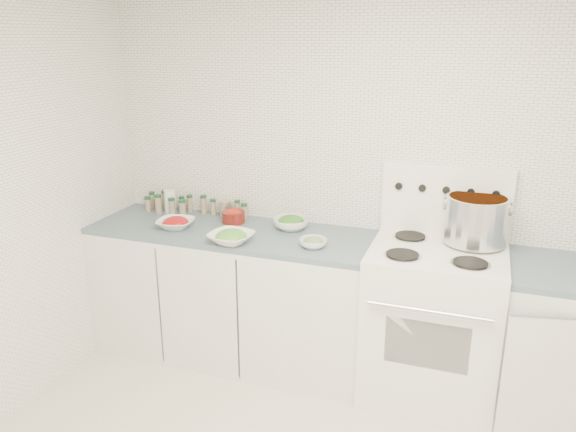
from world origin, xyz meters
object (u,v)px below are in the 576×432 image
object	(u,v)px
stove	(433,318)
bowl_tomato	(176,223)
stock_pot	(476,218)
bowl_snowpea	(231,237)

from	to	relation	value
stove	bowl_tomato	world-z (taller)	stove
stock_pot	bowl_tomato	world-z (taller)	stock_pot
bowl_tomato	bowl_snowpea	world-z (taller)	bowl_snowpea
stove	bowl_snowpea	bearing A→B (deg)	-169.80
stock_pot	bowl_tomato	size ratio (longest dim) A/B	1.44
stove	stock_pot	bearing A→B (deg)	40.30
stock_pot	bowl_snowpea	distance (m)	1.44
stove	bowl_tomato	size ratio (longest dim) A/B	5.17
bowl_snowpea	stock_pot	bearing A→B (deg)	15.04
bowl_tomato	stove	bearing A→B (deg)	2.80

